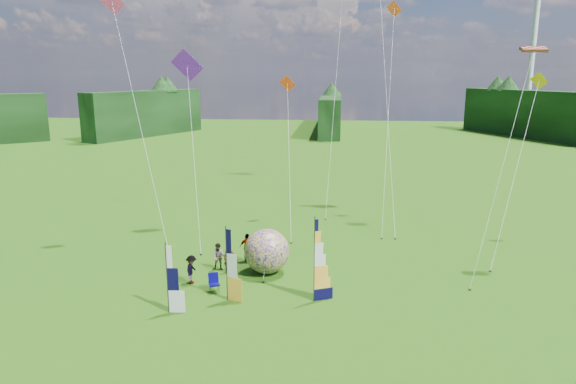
# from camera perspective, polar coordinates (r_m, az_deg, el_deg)

# --- Properties ---
(ground) EXTENTS (220.00, 220.00, 0.00)m
(ground) POSITION_cam_1_polar(r_m,az_deg,el_deg) (25.91, 1.37, -14.02)
(ground) COLOR #224A10
(ground) RESTS_ON ground
(treeline_ring) EXTENTS (210.00, 210.00, 8.00)m
(treeline_ring) POSITION_cam_1_polar(r_m,az_deg,el_deg) (24.35, 1.43, -5.61)
(treeline_ring) COLOR #20511F
(treeline_ring) RESTS_ON ground
(turbine_right) EXTENTS (8.00, 1.20, 30.00)m
(turbine_right) POSITION_cam_1_polar(r_m,az_deg,el_deg) (132.35, 25.46, 13.22)
(turbine_right) COLOR silver
(turbine_right) RESTS_ON ground
(feather_banner_main) EXTENTS (1.17, 0.57, 4.51)m
(feather_banner_main) POSITION_cam_1_polar(r_m,az_deg,el_deg) (26.99, 2.94, -7.66)
(feather_banner_main) COLOR #090632
(feather_banner_main) RESTS_ON ground
(side_banner_left) EXTENTS (1.08, 0.39, 3.97)m
(side_banner_left) POSITION_cam_1_polar(r_m,az_deg,el_deg) (27.34, -6.83, -8.07)
(side_banner_left) COLOR #F8AE2F
(side_banner_left) RESTS_ON ground
(side_banner_far) EXTENTS (1.05, 0.17, 3.58)m
(side_banner_far) POSITION_cam_1_polar(r_m,az_deg,el_deg) (26.58, -13.27, -9.43)
(side_banner_far) COLOR white
(side_banner_far) RESTS_ON ground
(bol_inflatable) EXTENTS (3.05, 3.05, 2.72)m
(bol_inflatable) POSITION_cam_1_polar(r_m,az_deg,el_deg) (31.07, -2.38, -6.58)
(bol_inflatable) COLOR #010478
(bol_inflatable) RESTS_ON ground
(spectator_a) EXTENTS (0.75, 0.64, 1.74)m
(spectator_a) POSITION_cam_1_polar(r_m,az_deg,el_deg) (31.43, -6.58, -7.37)
(spectator_a) COLOR #66594C
(spectator_a) RESTS_ON ground
(spectator_b) EXTENTS (0.84, 0.45, 1.70)m
(spectator_b) POSITION_cam_1_polar(r_m,az_deg,el_deg) (31.88, -7.70, -7.15)
(spectator_b) COLOR #66594C
(spectator_b) RESTS_ON ground
(spectator_c) EXTENTS (0.45, 1.10, 1.68)m
(spectator_c) POSITION_cam_1_polar(r_m,az_deg,el_deg) (30.18, -10.67, -8.47)
(spectator_c) COLOR #66594C
(spectator_c) RESTS_ON ground
(spectator_d) EXTENTS (1.15, 0.66, 1.84)m
(spectator_d) POSITION_cam_1_polar(r_m,az_deg,el_deg) (33.09, -4.52, -6.17)
(spectator_d) COLOR #66594C
(spectator_d) RESTS_ON ground
(camp_chair) EXTENTS (0.80, 0.80, 1.06)m
(camp_chair) POSITION_cam_1_polar(r_m,az_deg,el_deg) (28.95, -8.20, -9.99)
(camp_chair) COLOR #03004B
(camp_chair) RESTS_ON ground
(kite_whale) EXTENTS (7.12, 17.00, 21.16)m
(kite_whale) POSITION_cam_1_polar(r_m,az_deg,el_deg) (43.12, 10.94, 11.21)
(kite_whale) COLOR black
(kite_whale) RESTS_ON ground
(kite_rainbow_delta) EXTENTS (7.58, 12.28, 14.45)m
(kite_rainbow_delta) POSITION_cam_1_polar(r_m,az_deg,el_deg) (37.15, -10.52, 5.77)
(kite_rainbow_delta) COLOR #CE1743
(kite_rainbow_delta) RESTS_ON ground
(kite_parafoil) EXTENTS (7.97, 9.36, 14.68)m
(kite_parafoil) POSITION_cam_1_polar(r_m,az_deg,el_deg) (32.03, 22.89, 4.04)
(kite_parafoil) COLOR #D74E2B
(kite_parafoil) RESTS_ON ground
(small_kite_red) EXTENTS (5.28, 10.60, 12.10)m
(small_kite_red) POSITION_cam_1_polar(r_m,az_deg,el_deg) (39.06, 0.13, 4.60)
(small_kite_red) COLOR red
(small_kite_red) RESTS_ON ground
(small_kite_orange) EXTENTS (3.63, 12.21, 18.15)m
(small_kite_orange) POSITION_cam_1_polar(r_m,az_deg,el_deg) (41.39, 11.12, 9.05)
(small_kite_orange) COLOR #EB4B18
(small_kite_orange) RESTS_ON ground
(small_kite_yellow) EXTENTS (8.40, 11.76, 12.31)m
(small_kite_yellow) POSITION_cam_1_polar(r_m,az_deg,el_deg) (37.15, 24.14, 3.18)
(small_kite_yellow) COLOR #FFBF06
(small_kite_yellow) RESTS_ON ground
(small_kite_pink) EXTENTS (10.11, 11.24, 18.07)m
(small_kite_pink) POSITION_cam_1_polar(r_m,az_deg,el_deg) (35.02, -16.13, 8.03)
(small_kite_pink) COLOR #D33965
(small_kite_pink) RESTS_ON ground
(small_kite_green) EXTENTS (8.18, 13.13, 20.24)m
(small_kite_green) POSITION_cam_1_polar(r_m,az_deg,el_deg) (46.18, 5.22, 10.92)
(small_kite_green) COLOR green
(small_kite_green) RESTS_ON ground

